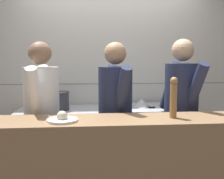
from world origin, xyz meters
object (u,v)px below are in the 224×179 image
pepper_mill (174,97)px  chef_line (181,112)px  chefs_knife (160,108)px  chef_head_cook (42,118)px  oven_range (65,144)px  stock_pot (59,100)px  mixing_bowl_steel (141,103)px  plated_dish_main (62,119)px  chef_sous (115,116)px

pepper_mill → chef_line: size_ratio=0.20×
chefs_knife → chef_head_cook: (-1.32, -0.54, 0.03)m
oven_range → chef_head_cook: chef_head_cook is taller
stock_pot → mixing_bowl_steel: size_ratio=1.11×
oven_range → pepper_mill: pepper_mill is taller
plated_dish_main → chef_line: size_ratio=0.15×
mixing_bowl_steel → chef_sous: 0.72m
chefs_knife → chef_sous: 0.80m
chef_line → pepper_mill: bearing=-133.4°
stock_pot → chef_line: chef_line is taller
pepper_mill → chef_sous: 0.70m
stock_pot → oven_range: bearing=8.7°
chefs_knife → pepper_mill: size_ratio=1.19×
chefs_knife → plated_dish_main: size_ratio=1.65×
plated_dish_main → pepper_mill: pepper_mill is taller
oven_range → mixing_bowl_steel: (0.96, -0.03, 0.51)m
chef_head_cook → chef_sous: size_ratio=1.00×
stock_pot → chef_line: 1.45m
mixing_bowl_steel → chef_line: bearing=-63.2°
chef_head_cook → chef_line: size_ratio=0.98×
chef_sous → chef_line: 0.69m
oven_range → chef_head_cook: bearing=-102.8°
chef_head_cook → chef_sous: bearing=5.8°
chef_sous → mixing_bowl_steel: bearing=44.7°
pepper_mill → chef_sous: bearing=132.3°
chefs_knife → chef_sous: chef_sous is taller
chefs_knife → chef_line: chef_line is taller
oven_range → mixing_bowl_steel: size_ratio=4.82×
chefs_knife → pepper_mill: (-0.16, -1.00, 0.29)m
mixing_bowl_steel → chef_sous: (-0.39, -0.61, -0.02)m
chef_sous → oven_range: bearing=118.9°
chefs_knife → plated_dish_main: (-1.07, -1.04, 0.13)m
mixing_bowl_steel → pepper_mill: (0.05, -1.09, 0.24)m
oven_range → mixing_bowl_steel: mixing_bowl_steel is taller
stock_pot → plated_dish_main: stock_pot is taller
chef_head_cook → chef_line: 1.41m
oven_range → chef_sous: (0.57, -0.64, 0.49)m
chef_sous → chefs_knife: bearing=28.2°
plated_dish_main → chef_line: (1.16, 0.55, -0.08)m
stock_pot → mixing_bowl_steel: 1.02m
stock_pot → plated_dish_main: (0.16, -1.15, 0.04)m
pepper_mill → chef_head_cook: chef_head_cook is taller
plated_dish_main → chef_line: bearing=25.2°
mixing_bowl_steel → plated_dish_main: plated_dish_main is taller
chef_sous → stock_pot: bearing=122.3°
plated_dish_main → chef_sous: (0.47, 0.52, -0.10)m
chef_head_cook → chef_sous: 0.72m
plated_dish_main → stock_pot: bearing=97.8°
plated_dish_main → oven_range: bearing=94.7°
oven_range → chef_line: size_ratio=0.68×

